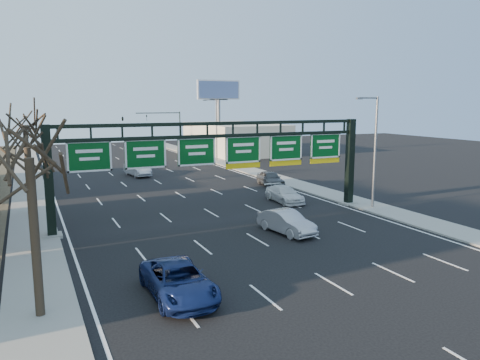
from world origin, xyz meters
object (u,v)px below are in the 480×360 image
car_white_wagon (284,194)px  car_silver_sedan (286,222)px  sign_gantry (222,157)px  car_blue_suv (178,281)px

car_white_wagon → car_silver_sedan: bearing=-118.3°
car_white_wagon → sign_gantry: bearing=-155.1°
sign_gantry → car_blue_suv: sign_gantry is taller
sign_gantry → car_white_wagon: 8.72m
car_blue_suv → car_silver_sedan: 11.81m
car_silver_sedan → car_white_wagon: bearing=51.5°
car_blue_suv → car_white_wagon: car_blue_suv is taller
sign_gantry → car_blue_suv: bearing=-120.6°
car_white_wagon → car_blue_suv: bearing=-131.8°
car_blue_suv → car_silver_sedan: size_ratio=1.19×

